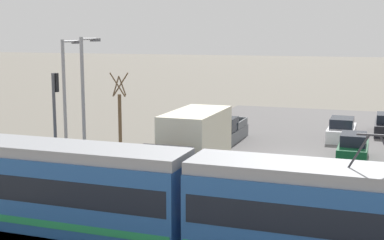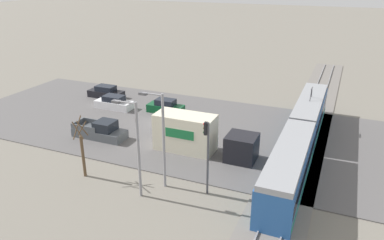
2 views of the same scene
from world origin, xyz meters
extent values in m
plane|color=slate|center=(0.00, 0.00, 0.00)|extent=(320.00, 320.00, 0.00)
cube|color=#565454|center=(0.00, 0.00, 0.04)|extent=(19.79, 45.67, 0.08)
cube|color=slate|center=(0.00, 15.04, 0.04)|extent=(72.07, 4.40, 0.08)
cube|color=gray|center=(0.00, 14.32, 0.15)|extent=(70.63, 0.10, 0.14)
cube|color=gray|center=(0.00, 15.76, 0.15)|extent=(70.63, 0.10, 0.14)
cube|color=#235193|center=(-4.37, 15.04, 1.53)|extent=(12.03, 2.53, 2.90)
cube|color=black|center=(-4.37, 15.04, 1.88)|extent=(11.67, 2.56, 0.97)
cube|color=#1E844C|center=(-4.37, 15.04, 0.63)|extent=(11.91, 2.57, 0.28)
cube|color=gray|center=(-4.37, 15.04, 3.19)|extent=(12.03, 2.33, 0.41)
cube|color=#235193|center=(8.02, 15.04, 1.53)|extent=(12.03, 2.53, 2.90)
cube|color=black|center=(8.02, 15.04, 1.88)|extent=(11.67, 2.56, 0.97)
cube|color=#1E844C|center=(8.02, 15.04, 0.63)|extent=(11.91, 2.57, 0.28)
cube|color=gray|center=(8.02, 15.04, 3.19)|extent=(12.03, 2.33, 0.41)
cylinder|color=#2D2D33|center=(-4.82, 15.04, 3.95)|extent=(0.66, 0.07, 1.15)
cylinder|color=#2D2D33|center=(-3.92, 15.04, 3.95)|extent=(0.66, 0.07, 1.15)
cube|color=#2D2D33|center=(-4.37, 15.04, 4.50)|extent=(1.10, 0.08, 0.06)
cube|color=black|center=(4.94, 10.58, 1.24)|extent=(2.52, 2.58, 2.32)
cube|color=beige|center=(4.94, 5.25, 1.78)|extent=(2.52, 5.49, 3.41)
cube|color=#196B38|center=(6.21, 5.25, 2.13)|extent=(0.02, 2.74, 0.85)
cube|color=#4C5156|center=(5.79, -3.66, 0.52)|extent=(2.02, 5.41, 0.87)
cube|color=black|center=(5.79, -2.90, 1.43)|extent=(1.86, 1.84, 0.95)
cube|color=#4C5156|center=(6.72, -4.80, 1.21)|extent=(0.12, 2.71, 0.51)
cube|color=#4C5156|center=(4.86, -4.80, 1.21)|extent=(0.12, 2.71, 0.51)
cube|color=#4C5156|center=(5.79, -6.26, 1.21)|extent=(1.86, 0.22, 0.51)
cube|color=red|center=(6.58, -6.34, 0.78)|extent=(0.14, 0.04, 0.18)
cube|color=black|center=(-5.08, -10.54, 0.53)|extent=(1.82, 4.70, 0.90)
cube|color=black|center=(-5.08, -10.54, 1.31)|extent=(1.57, 2.44, 0.66)
cube|color=#0C4723|center=(-3.08, -0.83, 0.54)|extent=(1.71, 4.25, 0.92)
cube|color=black|center=(-3.08, -0.83, 1.34)|extent=(1.47, 2.21, 0.68)
cube|color=silver|center=(-1.96, -7.18, 0.53)|extent=(1.86, 4.58, 0.91)
cube|color=black|center=(-1.96, -7.18, 1.32)|extent=(1.60, 2.38, 0.67)
cylinder|color=#47474C|center=(10.93, 9.70, 2.85)|extent=(0.16, 0.16, 5.70)
cube|color=black|center=(10.93, 9.52, 5.22)|extent=(0.28, 0.22, 0.95)
sphere|color=red|center=(10.93, 9.40, 5.54)|extent=(0.18, 0.18, 0.18)
sphere|color=#3C2C06|center=(10.93, 9.40, 5.22)|extent=(0.18, 0.18, 0.18)
sphere|color=black|center=(10.93, 9.40, 4.90)|extent=(0.18, 0.18, 0.18)
cylinder|color=brown|center=(12.43, -0.30, 1.77)|extent=(0.24, 0.24, 3.54)
cylinder|color=brown|center=(12.68, -0.30, 4.10)|extent=(0.09, 0.99, 1.36)
cylinder|color=brown|center=(12.43, -0.05, 4.22)|extent=(1.19, 0.09, 1.65)
cylinder|color=brown|center=(12.18, -0.30, 4.10)|extent=(0.09, 0.99, 1.36)
cylinder|color=brown|center=(12.43, -0.55, 4.22)|extent=(1.19, 0.09, 1.65)
cylinder|color=gray|center=(13.16, 5.31, 3.66)|extent=(0.20, 0.20, 7.32)
cylinder|color=gray|center=(13.16, 4.51, 7.20)|extent=(0.12, 1.60, 0.12)
cube|color=#515156|center=(13.16, 3.76, 7.14)|extent=(0.36, 0.60, 0.18)
cylinder|color=gray|center=(11.28, 6.35, 3.74)|extent=(0.20, 0.20, 7.47)
cylinder|color=gray|center=(11.28, 5.55, 7.35)|extent=(0.12, 1.60, 0.12)
cube|color=#515156|center=(11.28, 4.80, 7.29)|extent=(0.36, 0.60, 0.18)
camera|label=1|loc=(-4.45, 32.40, 7.60)|focal=50.00mm
camera|label=2|loc=(33.43, 18.02, 15.45)|focal=35.00mm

